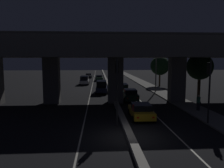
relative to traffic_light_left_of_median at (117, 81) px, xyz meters
The scene contains 22 objects.
ground_plane 4.62m from the traffic_light_left_of_median, 76.44° to the right, with size 200.00×200.00×0.00m, color black.
lane_line_left_inner 32.59m from the traffic_light_left_of_median, 94.78° to the left, with size 0.12×126.00×0.00m, color beige.
lane_line_right_inner 32.73m from the traffic_light_left_of_median, 82.91° to the left, with size 0.12×126.00×0.00m, color beige.
median_divider 32.47m from the traffic_light_left_of_median, 88.83° to the left, with size 0.51×126.00×0.31m, color gray.
sidewalk_right 26.99m from the traffic_light_left_of_median, 70.87° to the left, with size 2.70×126.00×0.15m, color slate.
elevated_overpass 10.20m from the traffic_light_left_of_median, 87.52° to the left, with size 36.16×10.93×8.69m.
traffic_light_left_of_median is the anchor object (origin of this frame).
traffic_light_right_of_median 7.52m from the traffic_light_left_of_median, ahead, with size 0.30×0.49×5.29m.
street_lamp 19.55m from the traffic_light_left_of_median, 66.81° to the left, with size 1.98×0.32×7.95m.
car_taxi_yellow_lead 4.33m from the traffic_light_left_of_median, 41.18° to the left, with size 2.01×4.11×1.41m.
car_dark_green_second 11.50m from the traffic_light_left_of_median, 76.16° to the left, with size 1.91×4.55×1.54m.
car_dark_red_third 17.43m from the traffic_light_left_of_median, 82.32° to the left, with size 2.05×4.72×1.57m.
car_dark_blue_lead_oncoming 17.95m from the traffic_light_left_of_median, 93.02° to the left, with size 2.00×4.55×2.02m.
car_white_second_oncoming 30.80m from the traffic_light_left_of_median, 98.34° to the left, with size 2.01×4.62×1.86m.
car_dark_green_third_oncoming 38.90m from the traffic_light_left_of_median, 91.82° to the left, with size 2.03×4.62×1.40m.
car_grey_fourth_oncoming 48.35m from the traffic_light_left_of_median, 95.12° to the left, with size 1.97×4.33×1.31m.
motorcycle_black_filtering_near 3.78m from the traffic_light_left_of_median, 42.52° to the left, with size 0.33×1.82×1.44m.
motorcycle_red_filtering_mid 10.65m from the traffic_light_left_of_median, 82.04° to the left, with size 0.33×2.00×1.46m.
motorcycle_blue_filtering_far 16.19m from the traffic_light_left_of_median, 85.27° to the left, with size 0.32×1.72×1.44m.
pedestrian_on_sidewalk 10.21m from the traffic_light_left_of_median, 26.54° to the left, with size 0.38×0.38×1.60m.
roadside_tree_kerbside_near 16.12m from the traffic_light_left_of_median, 42.48° to the left, with size 3.44×3.44×6.15m.
roadside_tree_kerbside_mid 28.59m from the traffic_light_left_of_median, 67.36° to the left, with size 3.83×3.83×6.07m.
Camera 1 is at (-2.14, -14.34, 5.30)m, focal length 35.00 mm.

